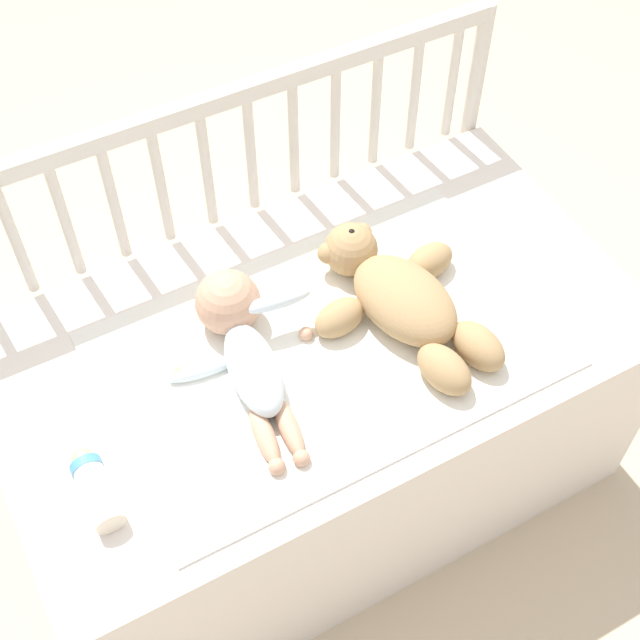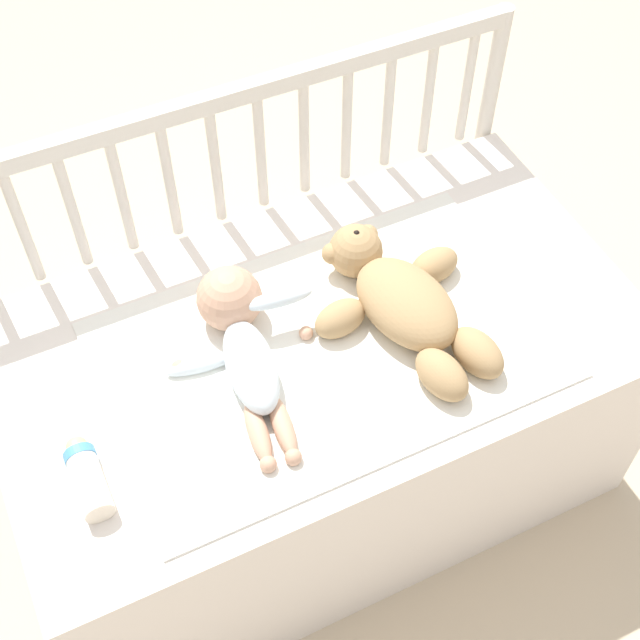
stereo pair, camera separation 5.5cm
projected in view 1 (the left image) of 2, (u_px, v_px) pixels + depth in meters
The scene contains 7 objects.
ground_plane at pixel (317, 470), 2.18m from camera, with size 12.00×12.00×0.00m, color #C6B293.
crib_mattress at pixel (317, 409), 1.96m from camera, with size 1.27×0.71×0.56m.
crib_rail at pixel (232, 186), 1.89m from camera, with size 1.27×0.04×0.88m.
blanket at pixel (328, 349), 1.72m from camera, with size 0.85×0.54×0.01m.
teddy_bear at pixel (400, 297), 1.74m from camera, with size 0.35×0.45×0.11m.
baby at pixel (243, 341), 1.67m from camera, with size 0.31×0.42×0.13m.
baby_bottle at pixel (95, 487), 1.51m from camera, with size 0.06×0.16×0.06m.
Camera 1 is at (-0.49, -0.92, 1.95)m, focal length 50.00 mm.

